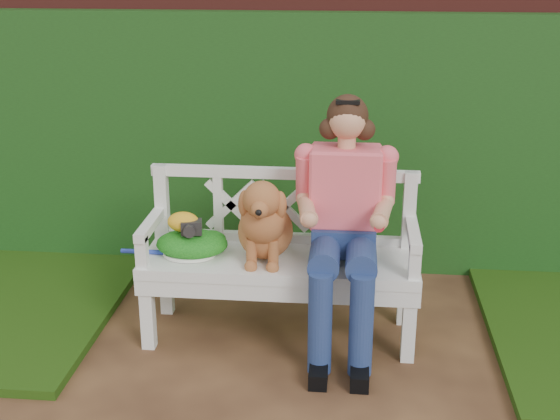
{
  "coord_description": "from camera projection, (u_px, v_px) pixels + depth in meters",
  "views": [
    {
      "loc": [
        0.29,
        -3.09,
        2.08
      ],
      "look_at": [
        -0.08,
        0.67,
        0.75
      ],
      "focal_mm": 48.0,
      "sensor_mm": 36.0,
      "label": 1
    }
  ],
  "objects": [
    {
      "name": "garden_bench",
      "position": [
        280.0,
        296.0,
        4.17
      ],
      "size": [
        1.6,
        0.65,
        0.48
      ],
      "primitive_type": null,
      "rotation": [
        0.0,
        0.0,
        0.03
      ],
      "color": "white",
      "rests_on": "ground"
    },
    {
      "name": "ivy_hedge",
      "position": [
        307.0,
        145.0,
        4.91
      ],
      "size": [
        10.0,
        0.18,
        1.7
      ],
      "primitive_type": "cube",
      "color": "#1C4E17",
      "rests_on": "ground"
    },
    {
      "name": "green_bag",
      "position": [
        192.0,
        243.0,
        4.1
      ],
      "size": [
        0.41,
        0.32,
        0.13
      ],
      "primitive_type": null,
      "rotation": [
        0.0,
        0.0,
        -0.05
      ],
      "color": "#15861F",
      "rests_on": "garden_bench"
    },
    {
      "name": "seated_woman",
      "position": [
        344.0,
        228.0,
        3.98
      ],
      "size": [
        0.57,
        0.76,
        1.33
      ],
      "primitive_type": null,
      "rotation": [
        0.0,
        0.0,
        -0.02
      ],
      "color": "#C73551",
      "rests_on": "ground"
    },
    {
      "name": "baseball_glove",
      "position": [
        183.0,
        222.0,
        4.06
      ],
      "size": [
        0.21,
        0.18,
        0.11
      ],
      "primitive_type": "ellipsoid",
      "rotation": [
        0.0,
        0.0,
        -0.34
      ],
      "color": "gold",
      "rests_on": "green_bag"
    },
    {
      "name": "dog",
      "position": [
        265.0,
        217.0,
        3.98
      ],
      "size": [
        0.37,
        0.47,
        0.48
      ],
      "primitive_type": null,
      "rotation": [
        0.0,
        0.0,
        0.11
      ],
      "color": "olive",
      "rests_on": "garden_bench"
    },
    {
      "name": "camera_item",
      "position": [
        191.0,
        227.0,
        4.03
      ],
      "size": [
        0.12,
        0.1,
        0.07
      ],
      "primitive_type": "cube",
      "rotation": [
        0.0,
        0.0,
        0.18
      ],
      "color": "black",
      "rests_on": "green_bag"
    },
    {
      "name": "ground",
      "position": [
        283.0,
        402.0,
        3.62
      ],
      "size": [
        60.0,
        60.0,
        0.0
      ],
      "primitive_type": "plane",
      "color": "#362015"
    },
    {
      "name": "tennis_racket",
      "position": [
        185.0,
        253.0,
        4.1
      ],
      "size": [
        0.59,
        0.37,
        0.03
      ],
      "primitive_type": null,
      "rotation": [
        0.0,
        0.0,
        0.26
      ],
      "color": "white",
      "rests_on": "garden_bench"
    },
    {
      "name": "brick_wall",
      "position": [
        310.0,
        101.0,
        5.03
      ],
      "size": [
        10.0,
        0.3,
        2.2
      ],
      "primitive_type": "cube",
      "color": "maroon",
      "rests_on": "ground"
    }
  ]
}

